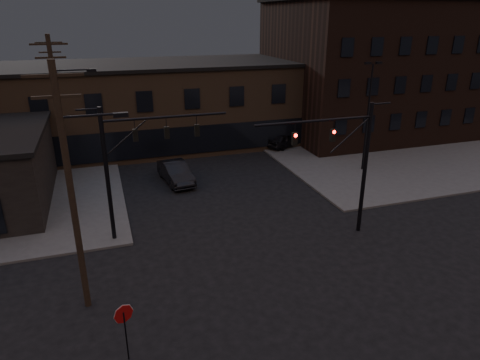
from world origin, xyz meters
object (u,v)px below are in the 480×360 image
object	(u,v)px
parked_car_lot_b	(376,129)
parked_car_lot_a	(285,140)
car_crossing	(176,172)
traffic_signal_near	(349,157)
traffic_signal_far	(129,158)
stop_sign	(124,320)

from	to	relation	value
parked_car_lot_b	parked_car_lot_a	bearing A→B (deg)	100.47
parked_car_lot_b	car_crossing	size ratio (longest dim) A/B	0.85
car_crossing	traffic_signal_near	bearing A→B (deg)	-62.86
traffic_signal_far	parked_car_lot_a	distance (m)	21.99
traffic_signal_far	traffic_signal_near	bearing A→B (deg)	-16.17
traffic_signal_far	stop_sign	xyz separation A→B (m)	(-1.28, -9.99, -3.17)
traffic_signal_near	traffic_signal_far	xyz separation A→B (m)	(-12.07, 3.50, 0.08)
car_crossing	parked_car_lot_b	bearing A→B (deg)	9.77
parked_car_lot_b	traffic_signal_far	bearing A→B (deg)	123.22
traffic_signal_far	car_crossing	size ratio (longest dim) A/B	1.58
stop_sign	car_crossing	world-z (taller)	stop_sign
stop_sign	car_crossing	distance (m)	19.06
stop_sign	traffic_signal_far	bearing A→B (deg)	82.68
traffic_signal_far	car_crossing	distance (m)	10.11
traffic_signal_far	stop_sign	distance (m)	10.55
traffic_signal_near	traffic_signal_far	distance (m)	12.57
parked_car_lot_b	car_crossing	xyz separation A→B (m)	(-23.82, -7.35, 0.06)
parked_car_lot_a	parked_car_lot_b	xyz separation A→B (m)	(11.59, 1.36, -0.10)
parked_car_lot_a	parked_car_lot_b	world-z (taller)	parked_car_lot_a
car_crossing	parked_car_lot_a	bearing A→B (deg)	18.72
traffic_signal_far	car_crossing	bearing A→B (deg)	64.62
traffic_signal_far	parked_car_lot_b	size ratio (longest dim) A/B	1.86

